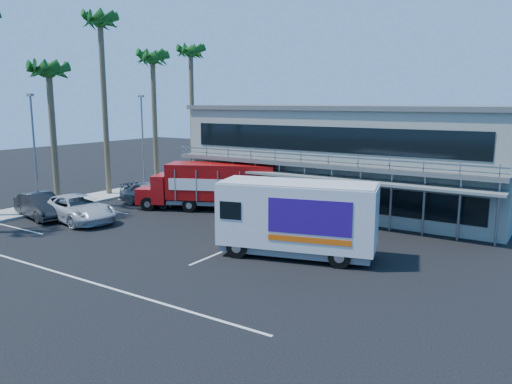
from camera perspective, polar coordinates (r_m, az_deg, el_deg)
The scene contains 15 objects.
ground at distance 26.53m, azimuth -8.09°, elevation -6.38°, with size 120.00×120.00×0.00m, color black.
building at distance 36.89m, azimuth 10.94°, elevation 4.03°, with size 22.40×12.00×7.30m.
curb_strip at distance 41.21m, azimuth -18.35°, elevation -0.70°, with size 3.00×32.00×0.16m, color #A5A399.
palm_c at distance 38.70m, azimuth -22.57°, elevation 11.97°, with size 2.80×2.80×10.75m.
palm_d at distance 42.27m, azimuth -17.33°, elevation 16.97°, with size 2.80×2.80×14.75m.
palm_e at distance 45.07m, azimuth -11.72°, elevation 13.92°, with size 2.80×2.80×12.25m.
palm_f at distance 49.45m, azimuth -7.46°, elevation 14.75°, with size 2.80×2.80×13.25m.
light_pole_near at distance 37.10m, azimuth -24.01°, elevation 4.67°, with size 0.50×0.25×8.09m.
light_pole_far at distance 43.32m, azimuth -12.83°, elevation 5.99°, with size 0.50×0.25×8.09m.
red_truck at distance 35.18m, azimuth -5.01°, elevation 0.84°, with size 9.87×6.07×3.30m.
white_van at distance 24.53m, azimuth 4.71°, elevation -2.91°, with size 8.05×4.54×3.73m.
parked_car_b at distance 35.66m, azimuth -23.39°, elevation -1.46°, with size 1.75×5.01×1.65m, color black.
parked_car_c at distance 33.87m, azimuth -19.72°, elevation -1.77°, with size 2.80×6.06×1.69m, color silver.
parked_car_d at distance 38.09m, azimuth -11.35°, elevation -0.21°, with size 2.11×5.18×1.50m, color #303441.
parked_car_e at distance 37.79m, azimuth -11.78°, elevation -0.14°, with size 2.03×5.06×1.72m, color slate.
Camera 1 is at (16.88, -19.02, 7.58)m, focal length 35.00 mm.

